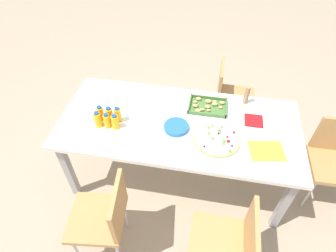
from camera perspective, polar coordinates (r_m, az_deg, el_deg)
ground_plane at (r=2.94m, az=1.82°, el=-9.75°), size 12.00×12.00×0.00m
party_table at (r=2.41m, az=2.19°, el=-0.43°), size 2.00×0.91×0.75m
chair_near_left at (r=2.20m, az=-12.61°, el=-17.23°), size 0.45×0.45×0.83m
chair_far_right at (r=3.12m, az=12.35°, el=6.43°), size 0.40×0.40×0.83m
chair_end at (r=2.84m, az=30.61°, el=-5.29°), size 0.41×0.41×0.83m
chair_near_right at (r=2.11m, az=12.25°, el=-21.96°), size 0.40×0.40×0.83m
juice_bottle_0 at (r=2.35m, az=-14.01°, el=1.26°), size 0.06×0.06×0.15m
juice_bottle_1 at (r=2.33m, az=-12.24°, el=1.00°), size 0.05×0.05×0.14m
juice_bottle_2 at (r=2.31m, az=-10.65°, el=0.81°), size 0.06×0.06×0.14m
juice_bottle_3 at (r=2.40m, az=-13.49°, el=2.46°), size 0.06×0.06×0.15m
juice_bottle_4 at (r=2.38m, az=-11.74°, el=2.28°), size 0.06×0.06×0.14m
juice_bottle_5 at (r=2.36m, az=-10.08°, el=2.20°), size 0.06×0.06×0.15m
fruit_pizza at (r=2.25m, az=9.84°, el=-2.54°), size 0.37×0.37×0.05m
snack_tray at (r=2.51m, az=7.94°, el=4.02°), size 0.33×0.24×0.04m
plate_stack at (r=2.30m, az=1.66°, el=-0.20°), size 0.20×0.20×0.03m
napkin_stack at (r=2.47m, az=16.91°, el=1.04°), size 0.15×0.15×0.01m
cardboard_tube at (r=2.58m, az=15.58°, el=6.04°), size 0.04×0.04×0.18m
paper_folder at (r=2.28m, az=19.29°, el=-4.76°), size 0.29×0.24×0.01m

